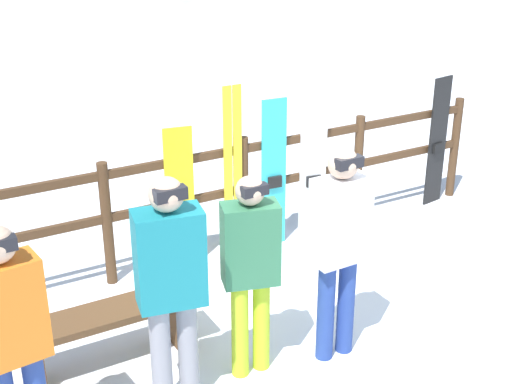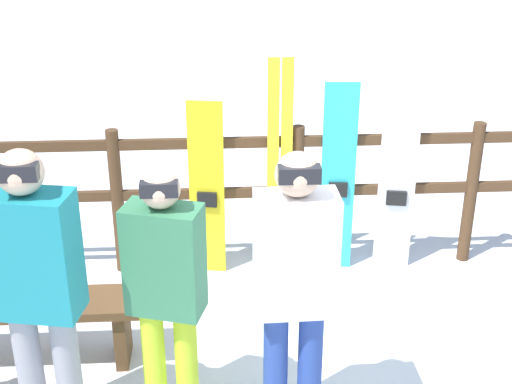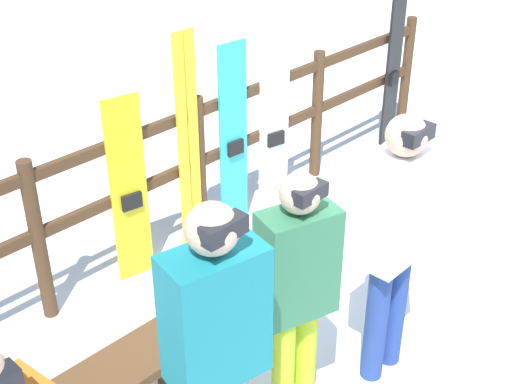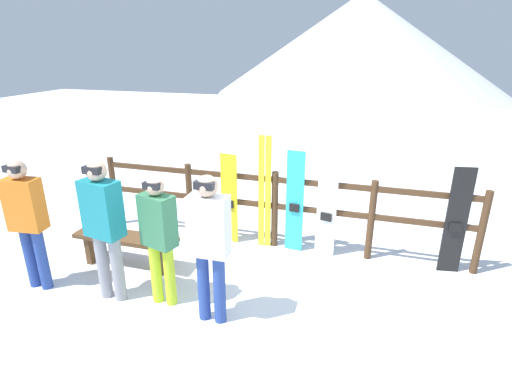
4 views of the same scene
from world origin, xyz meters
TOP-DOWN VIEW (x-y plane):
  - ground_plane at (0.00, 0.00)m, footprint 40.00×40.00m
  - fence at (0.00, 1.62)m, footprint 5.82×0.10m
  - bench at (-1.85, 0.42)m, footprint 1.51×0.36m
  - person_orange at (-2.66, -0.36)m, footprint 0.45×0.28m
  - person_plaid_green at (-0.93, -0.20)m, footprint 0.46×0.33m
  - person_teal at (-1.59, -0.30)m, footprint 0.49×0.33m
  - person_white at (-0.24, -0.34)m, footprint 0.44×0.25m
  - snowboard_yellow at (-0.72, 1.57)m, footprint 0.28×0.09m
  - ski_pair_yellow at (-0.15, 1.57)m, footprint 0.19×0.02m
  - snowboard_cyan at (0.32, 1.57)m, footprint 0.27×0.07m
  - snowboard_white at (0.79, 1.57)m, footprint 0.29×0.10m
  - snowboard_black_stripe at (2.52, 1.57)m, footprint 0.29×0.09m

SIDE VIEW (x-z plane):
  - ground_plane at x=0.00m, z-range 0.00..0.00m
  - bench at x=-1.85m, z-range 0.12..0.60m
  - snowboard_white at x=0.79m, z-range 0.00..1.38m
  - snowboard_yellow at x=-0.72m, z-range 0.00..1.44m
  - fence at x=0.00m, z-range 0.12..1.33m
  - snowboard_black_stripe at x=2.52m, z-range 0.00..1.52m
  - snowboard_cyan at x=0.32m, z-range 0.00..1.57m
  - ski_pair_yellow at x=-0.15m, z-range 0.00..1.77m
  - person_plaid_green at x=-0.93m, z-range 0.13..1.76m
  - person_orange at x=-2.66m, z-range 0.15..1.86m
  - person_white at x=-0.24m, z-range 0.15..1.90m
  - person_teal at x=-1.59m, z-range 0.15..1.93m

